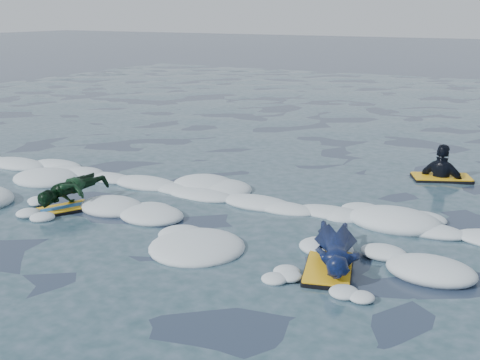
{
  "coord_description": "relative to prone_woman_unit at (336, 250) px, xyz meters",
  "views": [
    {
      "loc": [
        5.13,
        -6.24,
        2.86
      ],
      "look_at": [
        0.83,
        1.6,
        0.32
      ],
      "focal_mm": 45.0,
      "sensor_mm": 36.0,
      "label": 1
    }
  ],
  "objects": [
    {
      "name": "prone_child_unit",
      "position": [
        -4.19,
        0.13,
        0.04
      ],
      "size": [
        0.72,
        1.24,
        0.45
      ],
      "rotation": [
        0.0,
        0.0,
        1.12
      ],
      "color": "black",
      "rests_on": "ground"
    },
    {
      "name": "foam_band",
      "position": [
        -3.0,
        1.09,
        -0.19
      ],
      "size": [
        12.0,
        3.1,
        0.3
      ],
      "primitive_type": null,
      "color": "white",
      "rests_on": "ground"
    },
    {
      "name": "ground",
      "position": [
        -3.0,
        0.06,
        -0.19
      ],
      "size": [
        120.0,
        120.0,
        0.0
      ],
      "primitive_type": "plane",
      "color": "#162035",
      "rests_on": "ground"
    },
    {
      "name": "prone_woman_unit",
      "position": [
        0.0,
        0.0,
        0.0
      ],
      "size": [
        1.02,
        1.55,
        0.37
      ],
      "rotation": [
        0.0,
        0.0,
        1.85
      ],
      "color": "black",
      "rests_on": "ground"
    },
    {
      "name": "waiting_rider_unit",
      "position": [
        0.36,
        4.33,
        -0.29
      ],
      "size": [
        1.13,
        0.9,
        1.49
      ],
      "rotation": [
        0.0,
        0.0,
        0.42
      ],
      "color": "black",
      "rests_on": "ground"
    }
  ]
}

